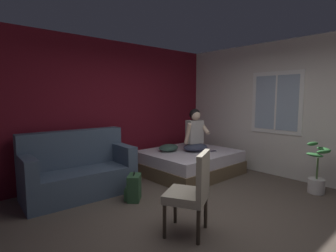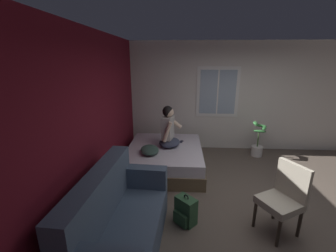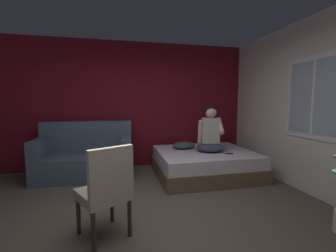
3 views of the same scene
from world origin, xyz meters
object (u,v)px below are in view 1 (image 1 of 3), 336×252
(cell_phone, at_px, (213,151))
(couch, at_px, (78,171))
(backpack, at_px, (134,188))
(throw_pillow, at_px, (169,148))
(potted_plant, at_px, (317,175))
(person_seated, at_px, (195,134))
(bed, at_px, (189,162))
(side_chair, at_px, (192,190))

(cell_phone, bearing_deg, couch, -90.93)
(backpack, height_order, throw_pillow, throw_pillow)
(couch, height_order, potted_plant, couch)
(throw_pillow, bearing_deg, backpack, -152.93)
(person_seated, xyz_separation_m, potted_plant, (0.68, -2.12, -0.53))
(bed, height_order, throw_pillow, throw_pillow)
(bed, relative_size, backpack, 4.01)
(backpack, xyz_separation_m, throw_pillow, (1.36, 0.69, 0.36))
(potted_plant, bearing_deg, person_seated, 107.74)
(couch, bearing_deg, throw_pillow, -3.49)
(side_chair, xyz_separation_m, backpack, (0.07, 1.29, -0.34))
(side_chair, distance_m, backpack, 1.34)
(side_chair, bearing_deg, throw_pillow, 54.34)
(bed, relative_size, person_seated, 2.10)
(person_seated, bearing_deg, backpack, -169.23)
(couch, bearing_deg, side_chair, -77.54)
(person_seated, bearing_deg, bed, 136.88)
(bed, bearing_deg, person_seated, -43.12)
(side_chair, bearing_deg, couch, 102.46)
(backpack, bearing_deg, person_seated, 10.77)
(bed, relative_size, throw_pillow, 3.82)
(person_seated, bearing_deg, throw_pillow, 139.60)
(backpack, distance_m, throw_pillow, 1.56)
(side_chair, xyz_separation_m, throw_pillow, (1.43, 1.99, 0.02))
(backpack, bearing_deg, cell_phone, 1.86)
(couch, bearing_deg, bed, -10.02)
(bed, distance_m, backpack, 1.74)
(person_seated, distance_m, backpack, 1.92)
(side_chair, height_order, throw_pillow, side_chair)
(bed, height_order, person_seated, person_seated)
(side_chair, bearing_deg, person_seated, 41.51)
(couch, height_order, person_seated, person_seated)
(throw_pillow, bearing_deg, bed, -39.68)
(side_chair, bearing_deg, cell_phone, 32.97)
(couch, xyz_separation_m, side_chair, (0.46, -2.10, 0.14))
(bed, relative_size, potted_plant, 2.16)
(side_chair, bearing_deg, backpack, 86.91)
(throw_pillow, xyz_separation_m, cell_phone, (0.67, -0.63, -0.07))
(bed, xyz_separation_m, side_chair, (-1.76, -1.71, 0.30))
(couch, height_order, side_chair, couch)
(bed, distance_m, person_seated, 0.61)
(throw_pillow, height_order, potted_plant, potted_plant)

